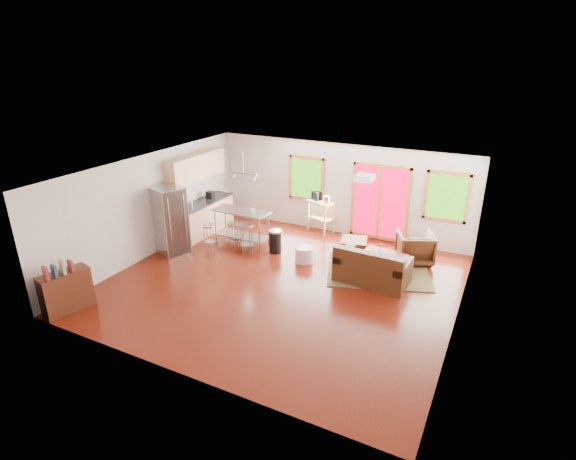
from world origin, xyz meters
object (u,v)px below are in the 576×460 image
at_px(rug, 378,271).
at_px(kitchen_cart, 321,205).
at_px(island, 242,221).
at_px(loveseat, 372,269).
at_px(ottoman, 354,247).
at_px(coffee_table, 384,255).
at_px(refrigerator, 171,221).
at_px(armchair, 415,246).

relative_size(rug, kitchen_cart, 2.03).
bearing_deg(island, loveseat, -7.68).
height_order(ottoman, kitchen_cart, kitchen_cart).
bearing_deg(coffee_table, rug, -100.46).
xyz_separation_m(ottoman, refrigerator, (-4.28, -1.98, 0.67)).
bearing_deg(kitchen_cart, armchair, -16.26).
distance_m(rug, refrigerator, 5.37).
distance_m(armchair, island, 4.55).
relative_size(armchair, refrigerator, 0.49).
bearing_deg(kitchen_cart, coffee_table, -33.54).
bearing_deg(island, coffee_table, 4.90).
distance_m(loveseat, refrigerator, 5.22).
height_order(loveseat, island, island).
bearing_deg(armchair, loveseat, 43.25).
distance_m(ottoman, refrigerator, 4.76).
bearing_deg(refrigerator, kitchen_cart, 66.78).
bearing_deg(armchair, ottoman, -12.99).
bearing_deg(armchair, rug, 31.25).
height_order(coffee_table, kitchen_cart, kitchen_cart).
height_order(coffee_table, armchair, armchair).
bearing_deg(ottoman, armchair, 11.14).
distance_m(ottoman, island, 3.06).
bearing_deg(ottoman, refrigerator, -155.19).
bearing_deg(ottoman, rug, -37.00).
bearing_deg(kitchen_cart, rug, -38.16).
height_order(island, kitchen_cart, kitchen_cart).
bearing_deg(ottoman, island, -166.27).
relative_size(refrigerator, kitchen_cart, 1.51).
height_order(ottoman, island, island).
bearing_deg(island, armchair, 12.87).
height_order(refrigerator, island, refrigerator).
relative_size(island, kitchen_cart, 1.32).
height_order(loveseat, refrigerator, refrigerator).
bearing_deg(refrigerator, armchair, 40.82).
xyz_separation_m(rug, loveseat, (0.01, -0.59, 0.33)).
bearing_deg(armchair, island, -11.27).
distance_m(rug, ottoman, 1.08).
distance_m(loveseat, ottoman, 1.50).
distance_m(loveseat, kitchen_cart, 3.32).
bearing_deg(armchair, kitchen_cart, -40.40).
bearing_deg(kitchen_cart, island, -129.30).
xyz_separation_m(rug, coffee_table, (0.05, 0.25, 0.32)).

